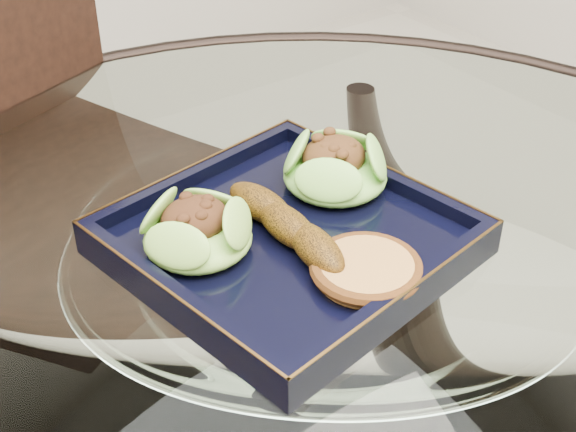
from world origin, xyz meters
TOP-DOWN VIEW (x-y plane):
  - dining_table at (-0.00, -0.00)m, footprint 1.13×1.13m
  - dining_chair at (-0.11, 0.36)m, footprint 0.60×0.60m
  - navy_plate at (0.00, 0.05)m, footprint 0.31×0.31m
  - lettuce_wrap_left at (-0.07, 0.08)m, footprint 0.11×0.11m
  - lettuce_wrap_right at (0.09, 0.09)m, footprint 0.13×0.13m
  - roasted_plantain at (-0.00, 0.05)m, footprint 0.03×0.15m
  - crumb_patty at (0.02, -0.03)m, footprint 0.10×0.10m

SIDE VIEW (x-z plane):
  - dining_chair at x=-0.11m, z-range 0.06..1.12m
  - dining_table at x=0.00m, z-range 0.21..0.98m
  - navy_plate at x=0.00m, z-range 0.76..0.78m
  - crumb_patty at x=0.02m, z-range 0.78..0.80m
  - roasted_plantain at x=0.00m, z-range 0.78..0.81m
  - lettuce_wrap_left at x=-0.07m, z-range 0.78..0.82m
  - lettuce_wrap_right at x=0.09m, z-range 0.78..0.82m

